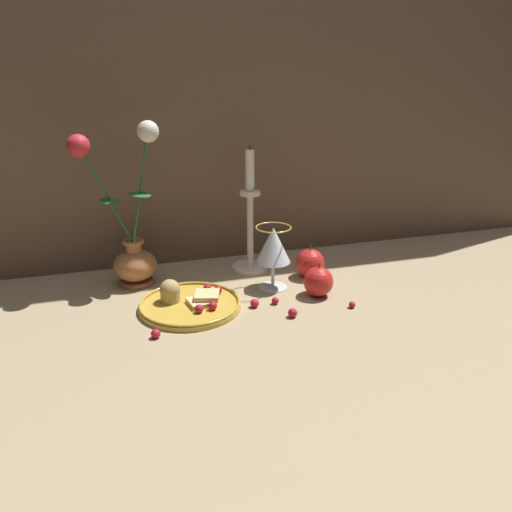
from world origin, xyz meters
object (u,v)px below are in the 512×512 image
at_px(wine_glass, 273,247).
at_px(candlestick, 250,229).
at_px(plate_with_pastries, 189,302).
at_px(vase, 131,240).
at_px(apple_near_glass, 318,282).
at_px(apple_beside_vase, 310,263).

xyz_separation_m(wine_glass, candlestick, (-0.02, 0.12, 0.01)).
xyz_separation_m(plate_with_pastries, wine_glass, (0.21, 0.05, 0.09)).
xyz_separation_m(vase, wine_glass, (0.31, -0.11, -0.01)).
xyz_separation_m(vase, apple_near_glass, (0.39, -0.18, -0.08)).
bearing_deg(plate_with_pastries, apple_near_glass, -4.84).
xyz_separation_m(plate_with_pastries, candlestick, (0.19, 0.17, 0.09)).
height_order(plate_with_pastries, apple_beside_vase, apple_beside_vase).
bearing_deg(vase, apple_near_glass, -25.05).
relative_size(vase, apple_near_glass, 4.76).
distance_m(wine_glass, candlestick, 0.12).
xyz_separation_m(wine_glass, apple_beside_vase, (0.11, 0.03, -0.06)).
xyz_separation_m(plate_with_pastries, apple_beside_vase, (0.31, 0.08, 0.02)).
height_order(vase, candlestick, vase).
relative_size(plate_with_pastries, apple_beside_vase, 2.63).
bearing_deg(candlestick, wine_glass, -81.06).
bearing_deg(candlestick, apple_near_glass, -62.06).
height_order(wine_glass, apple_near_glass, wine_glass).
height_order(vase, apple_beside_vase, vase).
bearing_deg(plate_with_pastries, candlestick, 42.15).
bearing_deg(vase, wine_glass, -19.93).
bearing_deg(apple_beside_vase, vase, 169.52).
bearing_deg(apple_near_glass, apple_beside_vase, 77.28).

